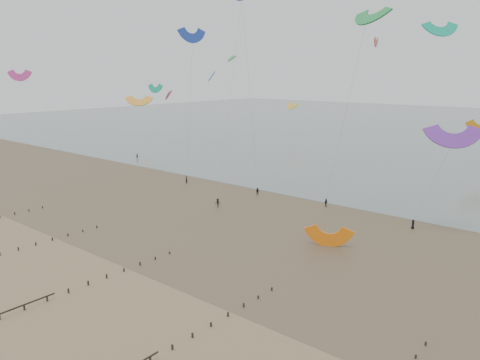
% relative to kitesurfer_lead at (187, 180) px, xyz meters
% --- Properties ---
extents(ground, '(500.00, 500.00, 0.00)m').
position_rel_kitesurfer_lead_xyz_m(ground, '(25.58, -43.82, -0.90)').
color(ground, brown).
rests_on(ground, ground).
extents(sea_and_shore, '(500.00, 665.00, 0.03)m').
position_rel_kitesurfer_lead_xyz_m(sea_and_shore, '(21.51, -9.42, -0.89)').
color(sea_and_shore, '#475654').
rests_on(sea_and_shore, ground).
extents(kitesurfer_lead, '(0.74, 0.58, 1.80)m').
position_rel_kitesurfer_lead_xyz_m(kitesurfer_lead, '(0.00, 0.00, 0.00)').
color(kitesurfer_lead, black).
rests_on(kitesurfer_lead, ground).
extents(kitesurfers, '(152.34, 24.25, 1.83)m').
position_rel_kitesurfer_lead_xyz_m(kitesurfers, '(56.73, 3.09, -0.05)').
color(kitesurfers, black).
rests_on(kitesurfers, ground).
extents(grounded_kite, '(7.48, 6.80, 3.34)m').
position_rel_kitesurfer_lead_xyz_m(grounded_kite, '(45.50, -14.58, -0.90)').
color(grounded_kite, orange).
rests_on(grounded_kite, ground).
extents(kites_airborne, '(243.85, 107.28, 37.96)m').
position_rel_kitesurfer_lead_xyz_m(kites_airborne, '(25.35, 44.93, 19.67)').
color(kites_airborne, red).
rests_on(kites_airborne, ground).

